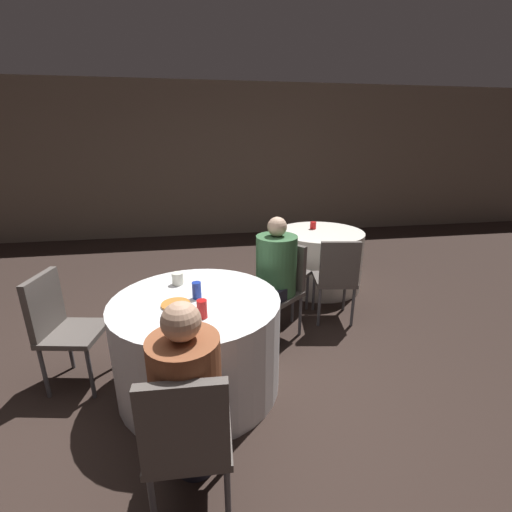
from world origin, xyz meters
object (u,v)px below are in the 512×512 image
(table_far, at_px, (319,259))
(chair_far_south, at_px, (337,274))
(person_green_jacket, at_px, (272,279))
(soda_can_red, at_px, (202,309))
(chair_near_west, at_px, (59,321))
(chair_near_south, at_px, (188,436))
(chair_near_northeast, at_px, (282,281))
(pizza_plate_near, at_px, (176,305))
(chair_far_southwest, at_px, (283,268))
(soda_can_blue, at_px, (197,290))
(table_near, at_px, (198,343))
(person_floral_shirt, at_px, (189,402))

(table_far, height_order, chair_far_south, chair_far_south)
(person_green_jacket, bearing_deg, soda_can_red, 103.56)
(chair_near_west, distance_m, person_green_jacket, 1.72)
(chair_near_south, bearing_deg, chair_near_northeast, 65.62)
(chair_near_northeast, height_order, pizza_plate_near, chair_near_northeast)
(chair_far_southwest, bearing_deg, soda_can_red, -80.53)
(chair_far_south, distance_m, soda_can_blue, 1.57)
(table_far, bearing_deg, table_near, -132.73)
(pizza_plate_near, bearing_deg, chair_far_south, 28.18)
(chair_far_southwest, height_order, person_green_jacket, person_green_jacket)
(person_green_jacket, xyz_separation_m, soda_can_blue, (-0.67, -0.52, 0.18))
(chair_far_southwest, height_order, person_floral_shirt, person_floral_shirt)
(chair_near_west, height_order, chair_far_south, same)
(person_floral_shirt, relative_size, soda_can_red, 9.56)
(chair_far_southwest, bearing_deg, chair_far_south, 16.94)
(table_near, xyz_separation_m, person_green_jacket, (0.68, 0.54, 0.25))
(soda_can_red, bearing_deg, chair_near_northeast, 50.44)
(chair_far_southwest, bearing_deg, table_far, 90.00)
(chair_near_west, height_order, chair_far_southwest, same)
(person_floral_shirt, bearing_deg, chair_far_south, 50.85)
(chair_far_southwest, height_order, chair_far_south, same)
(table_far, xyz_separation_m, pizza_plate_near, (-1.68, -1.75, 0.37))
(table_far, relative_size, person_green_jacket, 0.91)
(table_near, height_order, person_floral_shirt, person_floral_shirt)
(chair_near_south, height_order, person_green_jacket, person_green_jacket)
(table_far, xyz_separation_m, person_floral_shirt, (-1.58, -2.53, 0.22))
(table_far, relative_size, chair_near_west, 1.18)
(person_floral_shirt, bearing_deg, table_far, 60.58)
(chair_near_south, height_order, chair_far_south, same)
(chair_near_west, relative_size, chair_far_south, 1.00)
(table_near, distance_m, soda_can_blue, 0.43)
(chair_near_west, bearing_deg, chair_near_northeast, 114.72)
(table_far, height_order, soda_can_blue, soda_can_blue)
(pizza_plate_near, relative_size, soda_can_blue, 1.71)
(chair_near_northeast, xyz_separation_m, person_floral_shirt, (-0.84, -1.50, 0.05))
(chair_near_northeast, bearing_deg, chair_far_southwest, -53.71)
(table_near, relative_size, chair_near_northeast, 1.35)
(soda_can_red, bearing_deg, soda_can_blue, 96.29)
(chair_near_west, bearing_deg, table_far, 130.94)
(table_near, distance_m, person_green_jacket, 0.90)
(chair_near_south, relative_size, soda_can_blue, 7.38)
(chair_far_southwest, relative_size, person_floral_shirt, 0.77)
(chair_near_west, height_order, person_green_jacket, person_green_jacket)
(chair_near_west, bearing_deg, chair_near_south, 49.11)
(chair_near_northeast, relative_size, chair_near_west, 1.00)
(chair_far_south, distance_m, pizza_plate_near, 1.73)
(chair_near_west, distance_m, person_floral_shirt, 1.43)
(chair_near_west, bearing_deg, chair_far_south, 113.67)
(chair_near_west, relative_size, chair_far_southwest, 1.00)
(table_near, distance_m, chair_near_northeast, 1.04)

